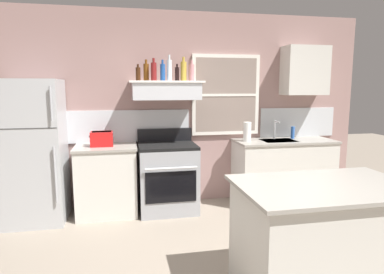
{
  "coord_description": "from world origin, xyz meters",
  "views": [
    {
      "loc": [
        -0.81,
        -2.54,
        1.67
      ],
      "look_at": [
        -0.05,
        1.2,
        1.1
      ],
      "focal_mm": 31.65,
      "sensor_mm": 36.0,
      "label": 1
    }
  ],
  "objects": [
    {
      "name": "toaster",
      "position": [
        -1.09,
        1.9,
        1.01
      ],
      "size": [
        0.3,
        0.2,
        0.19
      ],
      "color": "red",
      "rests_on": "counter_left_of_stove"
    },
    {
      "name": "bottle_balsamic_dark",
      "position": [
        -0.09,
        2.0,
        1.84
      ],
      "size": [
        0.06,
        0.06,
        0.23
      ],
      "color": "black",
      "rests_on": "range_hood_shelf"
    },
    {
      "name": "counter_left_of_stove",
      "position": [
        -1.05,
        1.9,
        0.46
      ],
      "size": [
        0.79,
        0.63,
        0.91
      ],
      "color": "silver",
      "rests_on": "ground_plane"
    },
    {
      "name": "bottle_blue_liqueur",
      "position": [
        -0.29,
        1.91,
        1.86
      ],
      "size": [
        0.07,
        0.07,
        0.27
      ],
      "color": "#1E478C",
      "rests_on": "range_hood_shelf"
    },
    {
      "name": "bottle_brown_stout",
      "position": [
        -0.61,
        1.96,
        1.83
      ],
      "size": [
        0.06,
        0.06,
        0.21
      ],
      "color": "#381E0F",
      "rests_on": "range_hood_shelf"
    },
    {
      "name": "refrigerator",
      "position": [
        -1.9,
        1.84,
        0.88
      ],
      "size": [
        0.7,
        0.72,
        1.76
      ],
      "color": "#B7BABC",
      "rests_on": "ground_plane"
    },
    {
      "name": "bottle_clear_tall",
      "position": [
        -0.2,
        1.92,
        1.89
      ],
      "size": [
        0.06,
        0.06,
        0.33
      ],
      "color": "silver",
      "rests_on": "range_hood_shelf"
    },
    {
      "name": "upper_cabinet_right",
      "position": [
        1.8,
        2.04,
        1.9
      ],
      "size": [
        0.64,
        0.32,
        0.7
      ],
      "color": "silver"
    },
    {
      "name": "bottle_red_label_wine",
      "position": [
        -0.41,
        1.93,
        1.87
      ],
      "size": [
        0.07,
        0.07,
        0.29
      ],
      "color": "maroon",
      "rests_on": "range_hood_shelf"
    },
    {
      "name": "paper_towel_roll",
      "position": [
        0.88,
        1.9,
        1.04
      ],
      "size": [
        0.11,
        0.11,
        0.27
      ],
      "primitive_type": "cylinder",
      "color": "white",
      "rests_on": "counter_right_with_sink"
    },
    {
      "name": "bottle_champagne_gold_foil",
      "position": [
        0.0,
        2.02,
        1.88
      ],
      "size": [
        0.08,
        0.08,
        0.32
      ],
      "color": "#B29333",
      "rests_on": "range_hood_shelf"
    },
    {
      "name": "counter_right_with_sink",
      "position": [
        1.45,
        1.9,
        0.46
      ],
      "size": [
        1.43,
        0.63,
        0.91
      ],
      "color": "silver",
      "rests_on": "ground_plane"
    },
    {
      "name": "back_wall",
      "position": [
        0.03,
        2.23,
        1.35
      ],
      "size": [
        5.4,
        0.11,
        2.7
      ],
      "color": "gray",
      "rests_on": "ground_plane"
    },
    {
      "name": "stove_range",
      "position": [
        -0.25,
        1.86,
        0.46
      ],
      "size": [
        0.76,
        0.69,
        1.09
      ],
      "color": "#9EA0A5",
      "rests_on": "ground_plane"
    },
    {
      "name": "bottle_rose_pink",
      "position": [
        0.1,
        1.98,
        1.86
      ],
      "size": [
        0.07,
        0.07,
        0.27
      ],
      "color": "#C67F84",
      "rests_on": "range_hood_shelf"
    },
    {
      "name": "sink_faucet",
      "position": [
        1.35,
        2.0,
        1.08
      ],
      "size": [
        0.03,
        0.17,
        0.28
      ],
      "color": "silver",
      "rests_on": "counter_right_with_sink"
    },
    {
      "name": "kitchen_island",
      "position": [
        0.74,
        -0.24,
        0.46
      ],
      "size": [
        1.4,
        0.9,
        0.91
      ],
      "color": "silver",
      "rests_on": "ground_plane"
    },
    {
      "name": "dish_soap_bottle",
      "position": [
        1.63,
        2.0,
        1.0
      ],
      "size": [
        0.06,
        0.06,
        0.18
      ],
      "primitive_type": "cylinder",
      "color": "blue",
      "rests_on": "counter_right_with_sink"
    },
    {
      "name": "range_hood_shelf",
      "position": [
        -0.25,
        1.96,
        1.62
      ],
      "size": [
        0.96,
        0.52,
        0.24
      ],
      "color": "silver"
    },
    {
      "name": "bottle_amber_wine",
      "position": [
        -0.5,
        2.02,
        1.86
      ],
      "size": [
        0.07,
        0.07,
        0.28
      ],
      "color": "brown",
      "rests_on": "range_hood_shelf"
    }
  ]
}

